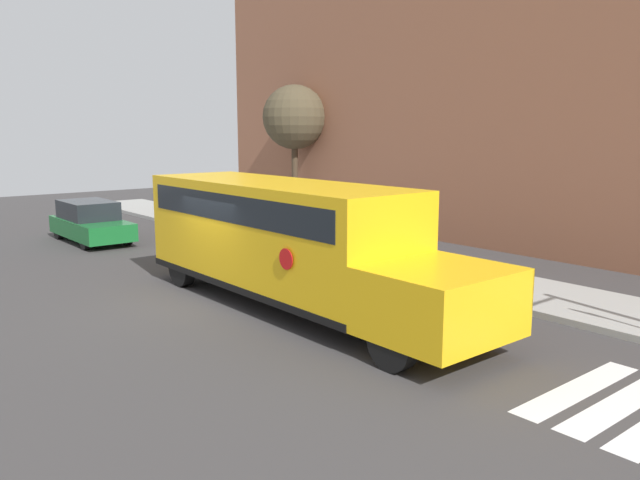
% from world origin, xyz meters
% --- Properties ---
extents(ground_plane, '(60.00, 60.00, 0.00)m').
position_xyz_m(ground_plane, '(0.00, 0.00, 0.00)').
color(ground_plane, '#3A3838').
extents(sidewalk_strip, '(44.00, 3.00, 0.15)m').
position_xyz_m(sidewalk_strip, '(0.00, 6.50, 0.07)').
color(sidewalk_strip, '#9E9E99').
rests_on(sidewalk_strip, ground).
extents(building_backdrop, '(32.00, 4.00, 12.20)m').
position_xyz_m(building_backdrop, '(0.00, 13.00, 6.10)').
color(building_backdrop, '#935B42').
rests_on(building_backdrop, ground).
extents(school_bus, '(10.24, 2.57, 2.93)m').
position_xyz_m(school_bus, '(1.48, 1.34, 1.67)').
color(school_bus, yellow).
rests_on(school_bus, ground).
extents(parked_car, '(4.41, 1.75, 1.53)m').
position_xyz_m(parked_car, '(-10.23, 0.81, 0.75)').
color(parked_car, '#196B2D').
rests_on(parked_car, ground).
extents(tree_near_sidewalk, '(2.92, 2.92, 6.20)m').
position_xyz_m(tree_near_sidewalk, '(-9.91, 10.23, 4.71)').
color(tree_near_sidewalk, '#423323').
rests_on(tree_near_sidewalk, ground).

